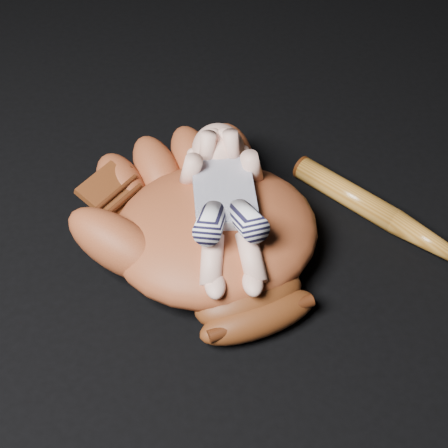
# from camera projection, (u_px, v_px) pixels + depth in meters

# --- Properties ---
(baseball_glove) EXTENTS (0.53, 0.57, 0.15)m
(baseball_glove) POSITION_uv_depth(u_px,v_px,m) (215.00, 224.00, 1.09)
(baseball_glove) COLOR maroon
(baseball_glove) RESTS_ON ground
(newborn_baby) EXTENTS (0.17, 0.34, 0.14)m
(newborn_baby) POSITION_uv_depth(u_px,v_px,m) (226.00, 203.00, 1.05)
(newborn_baby) COLOR #D9A18C
(newborn_baby) RESTS_ON baseball_glove
(baseball_bat) EXTENTS (0.32, 0.39, 0.04)m
(baseball_bat) POSITION_uv_depth(u_px,v_px,m) (408.00, 229.00, 1.15)
(baseball_bat) COLOR #955B1C
(baseball_bat) RESTS_ON ground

